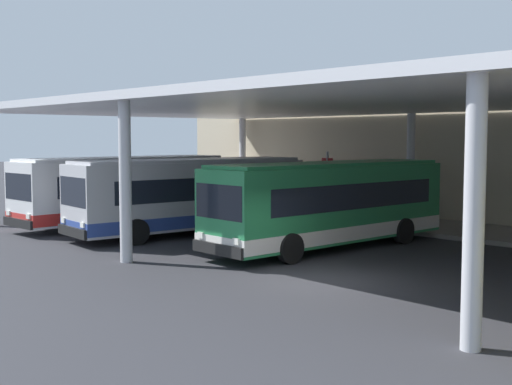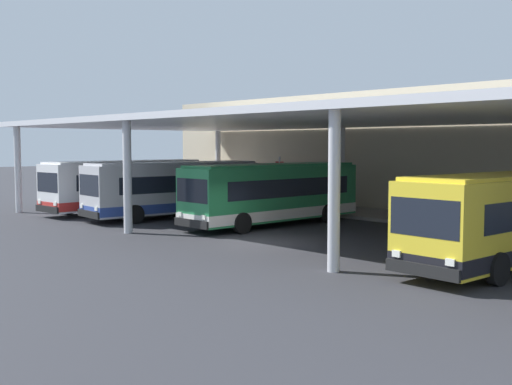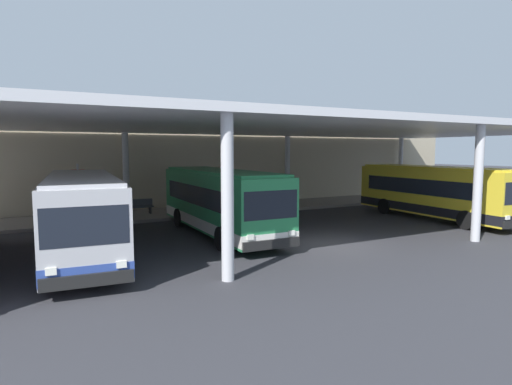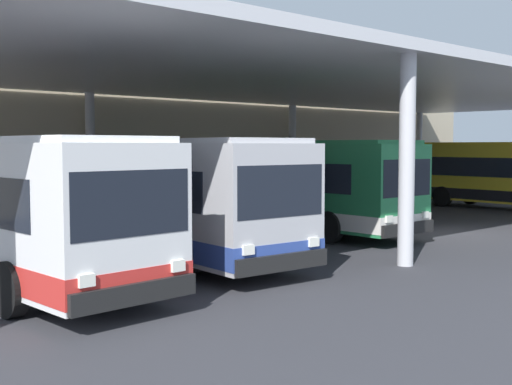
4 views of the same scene
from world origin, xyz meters
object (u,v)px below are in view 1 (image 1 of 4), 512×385
object	(u,v)px
bus_nearest_bay	(125,189)
bus_middle_bay	(330,204)
bench_waiting	(396,211)
banner_sign	(327,180)
bus_second_bay	(191,195)
trash_bin	(359,206)

from	to	relation	value
bus_nearest_bay	bus_middle_bay	world-z (taller)	same
bench_waiting	banner_sign	xyz separation A→B (m)	(-3.48, -0.88, 1.32)
bus_middle_bay	bench_waiting	distance (m)	7.78
bus_nearest_bay	bus_middle_bay	size ratio (longest dim) A/B	1.00
bus_nearest_bay	bus_second_bay	bearing A→B (deg)	5.41
bus_middle_bay	trash_bin	bearing A→B (deg)	121.62
trash_bin	bench_waiting	bearing A→B (deg)	-4.32
bus_second_bay	banner_sign	xyz separation A→B (m)	(0.59, 7.99, 0.32)
bus_second_bay	banner_sign	world-z (taller)	banner_sign
bench_waiting	trash_bin	world-z (taller)	trash_bin
bus_middle_bay	bench_waiting	xyz separation A→B (m)	(-2.33, 7.36, -0.99)
bus_second_bay	bus_nearest_bay	bearing A→B (deg)	-174.59
bus_middle_bay	banner_sign	world-z (taller)	banner_sign
bus_middle_bay	bench_waiting	size ratio (longest dim) A/B	5.87
bus_nearest_bay	trash_bin	size ratio (longest dim) A/B	10.84
bus_second_bay	banner_sign	size ratio (longest dim) A/B	3.34
banner_sign	bus_nearest_bay	bearing A→B (deg)	-121.20
banner_sign	bus_middle_bay	bearing A→B (deg)	-48.10
bus_second_bay	bench_waiting	distance (m)	9.81
trash_bin	banner_sign	distance (m)	2.05
bus_middle_bay	banner_sign	distance (m)	8.71
bus_middle_bay	trash_bin	world-z (taller)	bus_middle_bay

